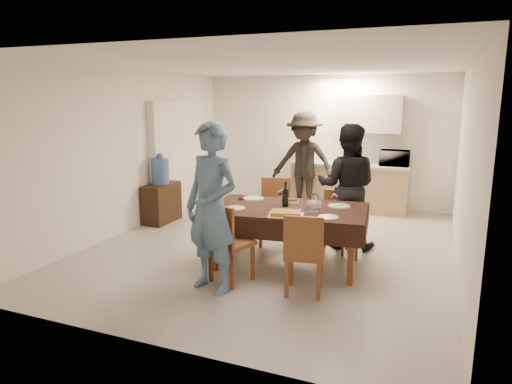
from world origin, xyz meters
TOP-DOWN VIEW (x-y plane):
  - floor at (0.00, 0.00)m, footprint 5.00×6.00m
  - ceiling at (0.00, 0.00)m, footprint 5.00×6.00m
  - wall_back at (0.00, 3.00)m, footprint 5.00×0.02m
  - wall_front at (0.00, -3.00)m, footprint 5.00×0.02m
  - wall_left at (-2.50, 0.00)m, footprint 0.02×6.00m
  - wall_right at (2.50, 0.00)m, footprint 0.02×6.00m
  - stub_partition at (-2.42, 1.20)m, footprint 0.15×1.40m
  - kitchen_base_cabinet at (0.60, 2.68)m, footprint 2.20×0.60m
  - kitchen_worktop at (0.60, 2.68)m, footprint 2.24×0.64m
  - upper_cabinet at (0.90, 2.82)m, footprint 1.20×0.34m
  - dining_table at (0.43, -0.67)m, footprint 2.10×1.37m
  - chair_near_left at (-0.02, -1.51)m, footprint 0.56×0.57m
  - chair_near_right at (0.88, -1.50)m, footprint 0.49×0.49m
  - chair_far_left at (-0.02, -0.01)m, footprint 0.53×0.54m
  - chair_far_right at (0.88, 0.00)m, footprint 0.40×0.40m
  - console at (-2.28, 0.52)m, footprint 0.37×0.74m
  - water_jug at (-2.28, 0.52)m, footprint 0.30×0.30m
  - wine_bottle at (0.38, -0.62)m, footprint 0.08×0.08m
  - water_pitcher at (0.78, -0.72)m, footprint 0.14×0.14m
  - savoury_tart at (0.53, -1.05)m, footprint 0.48×0.40m
  - salad_bowl at (0.73, -0.49)m, footprint 0.18×0.18m
  - mushroom_dish at (0.38, -0.39)m, footprint 0.21×0.21m
  - wine_glass_a at (-0.12, -0.92)m, footprint 0.08×0.08m
  - wine_glass_b at (0.98, -0.42)m, footprint 0.08×0.08m
  - wine_glass_c at (0.23, -0.37)m, footprint 0.08×0.08m
  - plate_near_left at (-0.17, -0.97)m, footprint 0.24×0.24m
  - plate_near_right at (1.03, -0.97)m, footprint 0.24×0.24m
  - plate_far_left at (-0.17, -0.37)m, footprint 0.29×0.29m
  - plate_far_right at (1.03, -0.37)m, footprint 0.28×0.28m
  - microwave at (1.42, 2.68)m, footprint 0.53×0.36m
  - person_near at (-0.12, -1.72)m, footprint 0.80×0.63m
  - person_far at (0.98, 0.38)m, footprint 0.93×0.76m
  - person_kitchen at (-0.20, 2.23)m, footprint 1.23×0.71m

SIDE VIEW (x-z plane):
  - floor at x=0.00m, z-range -0.01..0.01m
  - console at x=-2.28m, z-range 0.00..0.68m
  - kitchen_base_cabinet at x=0.60m, z-range 0.00..0.86m
  - chair_far_right at x=0.88m, z-range 0.29..0.76m
  - chair_near_right at x=0.88m, z-range 0.32..0.83m
  - chair_near_left at x=-0.02m, z-range 0.33..0.85m
  - chair_far_left at x=-0.02m, z-range 0.33..0.86m
  - dining_table at x=0.43m, z-range 0.35..1.13m
  - plate_near_right at x=1.03m, z-range 0.78..0.79m
  - plate_near_left at x=-0.17m, z-range 0.78..0.79m
  - plate_far_right at x=1.03m, z-range 0.78..0.79m
  - plate_far_left at x=-0.17m, z-range 0.78..0.79m
  - mushroom_dish at x=0.38m, z-range 0.78..0.81m
  - savoury_tart at x=0.53m, z-range 0.78..0.83m
  - salad_bowl at x=0.73m, z-range 0.78..0.85m
  - wine_glass_c at x=0.23m, z-range 0.78..0.95m
  - wine_glass_b at x=0.98m, z-range 0.78..0.96m
  - wine_glass_a at x=-0.12m, z-range 0.78..0.97m
  - water_pitcher at x=0.78m, z-range 0.78..0.99m
  - kitchen_worktop at x=0.60m, z-range 0.86..0.91m
  - person_far at x=0.98m, z-range 0.00..1.80m
  - water_jug at x=-2.28m, z-range 0.68..1.14m
  - wine_bottle at x=0.38m, z-range 0.78..1.11m
  - person_kitchen at x=-0.20m, z-range 0.00..1.90m
  - person_near at x=-0.12m, z-range 0.00..1.92m
  - stub_partition at x=-2.42m, z-range 0.00..2.10m
  - microwave at x=1.42m, z-range 0.91..1.20m
  - wall_back at x=0.00m, z-range 0.00..2.60m
  - wall_front at x=0.00m, z-range 0.00..2.60m
  - wall_left at x=-2.50m, z-range 0.00..2.60m
  - wall_right at x=2.50m, z-range 0.00..2.60m
  - upper_cabinet at x=0.90m, z-range 1.50..2.20m
  - ceiling at x=0.00m, z-range 2.59..2.61m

